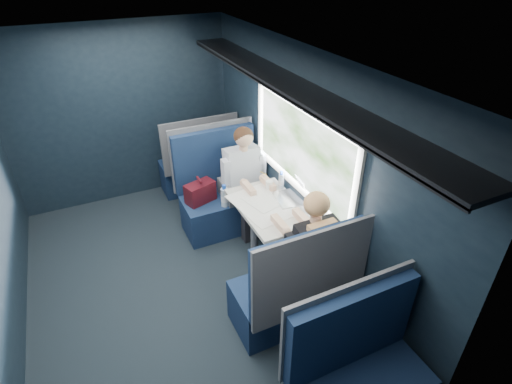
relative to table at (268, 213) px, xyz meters
name	(u,v)px	position (x,y,z in m)	size (l,w,h in m)	color
ground	(177,290)	(-1.03, 0.00, -0.67)	(2.80, 4.20, 0.01)	black
room_shell	(161,162)	(-1.01, 0.00, 0.81)	(3.00, 4.40, 2.40)	black
table	(268,213)	(0.00, 0.00, 0.00)	(0.62, 1.00, 0.74)	#54565E
seat_bay_near	(221,196)	(-0.19, 0.87, -0.24)	(1.04, 0.62, 1.26)	#0C1B38
seat_bay_far	(293,292)	(-0.18, -0.87, -0.25)	(1.04, 0.62, 1.26)	#0C1B38
seat_row_front	(198,164)	(-0.18, 1.80, -0.25)	(1.04, 0.51, 1.16)	#0C1B38
seat_row_back	(358,380)	(-0.18, -1.80, -0.25)	(1.04, 0.51, 1.16)	#0C1B38
man	(246,176)	(0.07, 0.70, 0.06)	(0.53, 0.56, 1.32)	black
woman	(310,246)	(0.07, -0.71, 0.06)	(0.53, 0.56, 1.32)	black
papers	(262,204)	(-0.04, 0.06, 0.08)	(0.49, 0.70, 0.01)	white
laptop	(293,192)	(0.31, 0.03, 0.15)	(0.30, 0.37, 0.26)	silver
bottle_small	(281,181)	(0.30, 0.26, 0.17)	(0.06, 0.06, 0.21)	silver
cup	(269,185)	(0.17, 0.30, 0.13)	(0.08, 0.08, 0.10)	white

